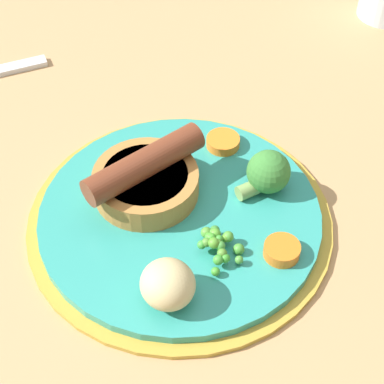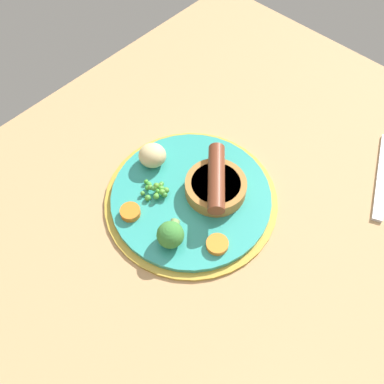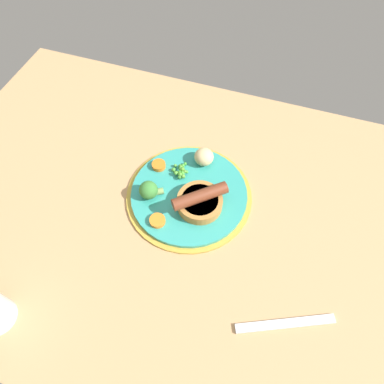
% 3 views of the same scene
% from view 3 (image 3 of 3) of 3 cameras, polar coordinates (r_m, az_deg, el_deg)
% --- Properties ---
extents(dining_table, '(1.10, 0.80, 0.03)m').
position_cam_3_polar(dining_table, '(0.76, -5.17, -2.67)').
color(dining_table, tan).
rests_on(dining_table, ground).
extents(dinner_plate, '(0.28, 0.28, 0.01)m').
position_cam_3_polar(dinner_plate, '(0.75, -0.49, -0.44)').
color(dinner_plate, '#B79333').
rests_on(dinner_plate, dining_table).
extents(sausage_pudding, '(0.11, 0.10, 0.05)m').
position_cam_3_polar(sausage_pudding, '(0.71, 1.31, -1.46)').
color(sausage_pudding, '#AD7538').
rests_on(sausage_pudding, dinner_plate).
extents(pea_pile, '(0.04, 0.05, 0.02)m').
position_cam_3_polar(pea_pile, '(0.76, -1.92, 3.51)').
color(pea_pile, green).
rests_on(pea_pile, dinner_plate).
extents(broccoli_floret_near, '(0.05, 0.04, 0.04)m').
position_cam_3_polar(broccoli_floret_near, '(0.73, -7.17, 0.31)').
color(broccoli_floret_near, '#387A33').
rests_on(broccoli_floret_near, dinner_plate).
extents(potato_chunk_0, '(0.06, 0.06, 0.04)m').
position_cam_3_polar(potato_chunk_0, '(0.78, 2.00, 5.88)').
color(potato_chunk_0, '#CCB77F').
rests_on(potato_chunk_0, dinner_plate).
extents(carrot_slice_1, '(0.05, 0.05, 0.01)m').
position_cam_3_polar(carrot_slice_1, '(0.71, -5.78, -4.77)').
color(carrot_slice_1, orange).
rests_on(carrot_slice_1, dinner_plate).
extents(carrot_slice_2, '(0.04, 0.04, 0.01)m').
position_cam_3_polar(carrot_slice_2, '(0.78, -5.57, 4.46)').
color(carrot_slice_2, orange).
rests_on(carrot_slice_2, dinner_plate).
extents(fork, '(0.17, 0.09, 0.01)m').
position_cam_3_polar(fork, '(0.67, 15.28, -20.40)').
color(fork, silver).
rests_on(fork, dining_table).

